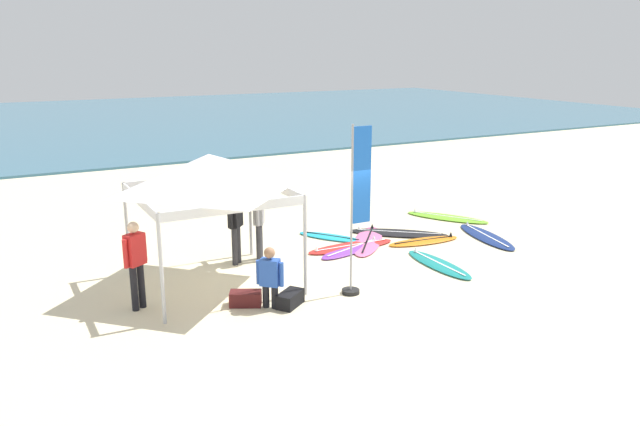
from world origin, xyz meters
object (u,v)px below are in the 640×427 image
Objects in this scene: surfboard_red at (351,246)px; person_red at (136,259)px; surfboard_teal at (438,264)px; surfboard_pink at (368,241)px; surfboard_orange at (424,241)px; person_grey at (259,219)px; surfboard_purple at (352,249)px; gear_bag_near_tent at (246,298)px; canopy_tent at (209,172)px; surfboard_cyan at (331,237)px; surfboard_lime at (447,217)px; person_blue at (270,275)px; person_black at (236,222)px; gear_bag_by_pole at (290,299)px; surfboard_navy at (486,236)px; banner_flag at (357,217)px; surfboard_black at (399,233)px.

surfboard_red is 5.66m from person_red.
surfboard_pink is (-0.45, 2.26, -0.00)m from surfboard_teal.
person_grey is (-4.20, 0.74, 0.95)m from surfboard_orange.
gear_bag_near_tent is (-3.55, -1.91, 0.10)m from surfboard_purple.
surfboard_purple is at bearing 8.58° from canopy_tent.
gear_bag_near_tent is at bearing -139.84° from surfboard_cyan.
surfboard_teal is 4.22m from person_grey.
person_red is (-9.30, -2.27, 0.95)m from surfboard_lime.
surfboard_orange is 0.92× the size of surfboard_teal.
surfboard_pink is at bearing 34.00° from person_blue.
canopy_tent is 1.93m from person_black.
person_red is at bearing -166.38° from surfboard_pink.
gear_bag_near_tent is 1.00× the size of gear_bag_by_pole.
surfboard_cyan is (-3.58, 1.90, 0.00)m from surfboard_navy.
surfboard_navy and surfboard_purple have the same top height.
person_grey is at bearing -163.04° from surfboard_cyan.
canopy_tent is 1.18× the size of surfboard_navy.
surfboard_orange is 1.12× the size of surfboard_cyan.
surfboard_pink is (0.63, 0.21, -0.00)m from surfboard_red.
surfboard_lime is 0.96× the size of surfboard_navy.
person_blue is at bearing 176.24° from banner_flag.
person_blue is at bearing -97.33° from person_black.
surfboard_cyan is 3.00× the size of gear_bag_near_tent.
person_blue is at bearing -168.01° from surfboard_navy.
person_grey is (1.44, 0.97, -1.40)m from canopy_tent.
banner_flag is 2.04m from gear_bag_by_pole.
surfboard_teal is 1.22× the size of surfboard_cyan.
surfboard_navy and surfboard_pink have the same top height.
person_red reaches higher than surfboard_black.
surfboard_lime is at bearing 7.12° from person_grey.
surfboard_navy is 1.14× the size of surfboard_purple.
banner_flag is at bearing -61.94° from person_black.
surfboard_purple is (3.71, 0.56, -2.35)m from canopy_tent.
person_black is at bearing 72.84° from gear_bag_near_tent.
surfboard_teal is at bearing -69.50° from surfboard_cyan.
surfboard_purple is 1.85m from surfboard_black.
surfboard_red is at bearing 10.96° from canopy_tent.
canopy_tent is at bearing -168.54° from surfboard_black.
surfboard_lime is 1.02× the size of surfboard_red.
surfboard_navy and surfboard_red have the same top height.
person_red is at bearing -174.08° from surfboard_orange.
surfboard_orange is (-1.99, -1.52, 0.00)m from surfboard_lime.
surfboard_black is 5.41m from gear_bag_by_pole.
person_black is 2.70m from person_blue.
canopy_tent is at bearing 96.84° from gear_bag_near_tent.
surfboard_purple is 1.22× the size of surfboard_cyan.
gear_bag_near_tent and gear_bag_by_pole have the same top height.
surfboard_lime is 0.98× the size of surfboard_black.
surfboard_navy is 2.69m from surfboard_teal.
gear_bag_near_tent is (-7.15, -1.12, 0.10)m from surfboard_navy.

